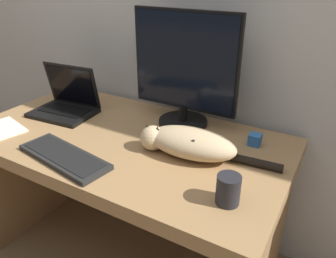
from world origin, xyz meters
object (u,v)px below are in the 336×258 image
at_px(laptop, 66,104).
at_px(external_keyboard, 64,157).
at_px(coffee_mug, 228,190).
at_px(monitor, 184,72).
at_px(cat, 188,142).

bearing_deg(laptop, external_keyboard, -50.96).
bearing_deg(laptop, coffee_mug, -20.24).
bearing_deg(external_keyboard, monitor, 72.57).
height_order(monitor, cat, monitor).
distance_m(laptop, external_keyboard, 0.47).
relative_size(cat, coffee_mug, 5.57).
bearing_deg(cat, coffee_mug, -44.03).
relative_size(laptop, cat, 0.58).
height_order(external_keyboard, coffee_mug, coffee_mug).
relative_size(external_keyboard, cat, 0.77).
distance_m(external_keyboard, cat, 0.49).
height_order(monitor, coffee_mug, monitor).
distance_m(monitor, external_keyboard, 0.63).
bearing_deg(external_keyboard, cat, 42.57).
relative_size(monitor, coffee_mug, 5.20).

